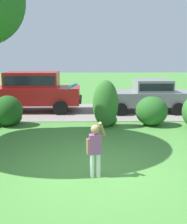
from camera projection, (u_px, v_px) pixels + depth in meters
name	position (u px, v px, depth m)	size (l,w,h in m)	color
ground_plane	(95.00, 171.00, 6.83)	(80.00, 80.00, 0.00)	#478438
driveway_strip	(91.00, 111.00, 14.00)	(28.00, 4.40, 0.02)	gray
shrub_centre_left	(9.00, 112.00, 11.14)	(1.14, 1.16, 1.18)	#1E511C
shrub_centre	(106.00, 105.00, 10.86)	(0.97, 0.89, 1.80)	#33702B
shrub_centre_right	(151.00, 112.00, 11.19)	(1.24, 1.14, 1.14)	#286023
parked_sedan	(147.00, 95.00, 13.79)	(4.43, 2.16, 1.56)	gray
parked_suv	(33.00, 90.00, 13.85)	(4.71, 2.11, 1.92)	maroon
child_thrower	(95.00, 146.00, 6.34)	(0.44, 0.29, 1.29)	white
frisbee	(72.00, 86.00, 6.75)	(0.29, 0.28, 0.21)	#337FDB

